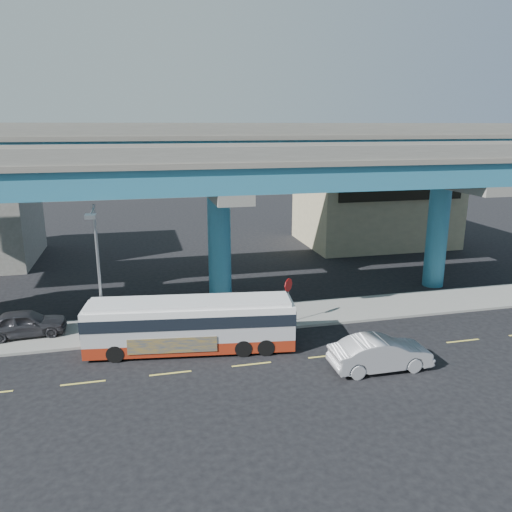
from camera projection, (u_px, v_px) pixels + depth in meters
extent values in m
plane|color=black|center=(250.00, 362.00, 25.14)|extent=(120.00, 120.00, 0.00)
cube|color=gray|center=(230.00, 320.00, 30.29)|extent=(70.00, 4.00, 0.15)
cube|color=#D8C64C|center=(83.00, 383.00, 23.06)|extent=(2.00, 0.12, 0.01)
cube|color=#D8C64C|center=(170.00, 373.00, 23.96)|extent=(2.00, 0.12, 0.01)
cube|color=#D8C64C|center=(251.00, 364.00, 24.86)|extent=(2.00, 0.12, 0.01)
cube|color=#D8C64C|center=(327.00, 356.00, 25.76)|extent=(2.00, 0.12, 0.01)
cube|color=#D8C64C|center=(397.00, 348.00, 26.66)|extent=(2.00, 0.12, 0.01)
cube|color=#D8C64C|center=(463.00, 341.00, 27.56)|extent=(2.00, 0.12, 0.01)
cylinder|color=teal|center=(220.00, 249.00, 32.67)|extent=(1.50, 1.50, 7.40)
cube|color=gray|center=(218.00, 188.00, 31.65)|extent=(2.00, 12.00, 0.60)
cube|color=gray|center=(210.00, 169.00, 34.71)|extent=(1.80, 5.00, 1.20)
cylinder|color=teal|center=(437.00, 237.00, 36.27)|extent=(1.50, 1.50, 7.40)
cube|color=gray|center=(442.00, 181.00, 35.25)|extent=(2.00, 12.00, 0.60)
cube|color=gray|center=(417.00, 165.00, 38.31)|extent=(1.80, 5.00, 1.20)
cube|color=teal|center=(228.00, 177.00, 28.10)|extent=(52.00, 5.00, 1.40)
cube|color=gray|center=(228.00, 162.00, 27.89)|extent=(52.00, 5.40, 0.30)
cube|color=gray|center=(237.00, 155.00, 25.40)|extent=(52.00, 0.25, 0.80)
cube|color=gray|center=(220.00, 150.00, 30.10)|extent=(52.00, 0.25, 0.80)
cube|color=teal|center=(210.00, 150.00, 34.38)|extent=(52.00, 5.00, 1.40)
cube|color=gray|center=(209.00, 137.00, 34.17)|extent=(52.00, 5.40, 0.30)
cube|color=gray|center=(215.00, 129.00, 31.67)|extent=(52.00, 0.25, 0.80)
cube|color=gray|center=(204.00, 129.00, 36.38)|extent=(52.00, 0.25, 0.80)
cube|color=tan|center=(374.00, 208.00, 49.93)|extent=(14.00, 10.00, 7.00)
cube|color=black|center=(402.00, 194.00, 44.60)|extent=(12.00, 0.25, 1.20)
cube|color=maroon|center=(191.00, 341.00, 26.35)|extent=(10.97, 3.72, 0.63)
cube|color=#BCBCC1|center=(191.00, 324.00, 26.10)|extent=(10.97, 3.72, 1.34)
cube|color=black|center=(190.00, 316.00, 25.99)|extent=(11.03, 3.78, 0.63)
cube|color=silver|center=(190.00, 307.00, 25.86)|extent=(10.97, 3.72, 0.36)
cube|color=silver|center=(190.00, 302.00, 25.79)|extent=(10.54, 3.42, 0.18)
cube|color=black|center=(292.00, 315.00, 26.54)|extent=(0.34, 2.03, 1.08)
cube|color=black|center=(84.00, 322.00, 25.51)|extent=(0.34, 2.03, 1.08)
cube|color=navy|center=(172.00, 346.00, 25.06)|extent=(4.45, 0.66, 0.81)
cylinder|color=black|center=(115.00, 354.00, 25.01)|extent=(0.92, 0.39, 0.90)
cylinder|color=black|center=(122.00, 337.00, 27.00)|extent=(0.92, 0.39, 0.90)
cylinder|color=black|center=(243.00, 348.00, 25.63)|extent=(0.92, 0.39, 0.90)
cylinder|color=black|center=(241.00, 332.00, 27.61)|extent=(0.92, 0.39, 0.90)
cylinder|color=black|center=(266.00, 347.00, 25.74)|extent=(0.92, 0.39, 0.90)
cylinder|color=black|center=(261.00, 331.00, 27.72)|extent=(0.92, 0.39, 0.90)
imported|color=#A9A8AD|center=(380.00, 353.00, 24.21)|extent=(1.75, 4.99, 1.64)
imported|color=#2E2E34|center=(25.00, 323.00, 27.74)|extent=(2.20, 4.52, 1.48)
cylinder|color=gray|center=(99.00, 275.00, 26.28)|extent=(0.16, 0.16, 7.50)
cylinder|color=gray|center=(92.00, 212.00, 24.43)|extent=(0.12, 2.03, 0.12)
cube|color=gray|center=(91.00, 216.00, 23.48)|extent=(0.50, 0.70, 0.18)
cylinder|color=gray|center=(288.00, 303.00, 29.48)|extent=(0.06, 0.06, 2.40)
cylinder|color=#B20A0A|center=(288.00, 285.00, 29.16)|extent=(0.64, 0.57, 0.83)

